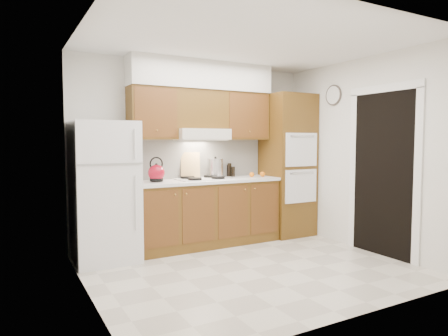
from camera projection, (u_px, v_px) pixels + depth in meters
name	position (u px, v px, depth m)	size (l,w,h in m)	color
floor	(251.00, 268.00, 4.64)	(3.60, 3.60, 0.00)	beige
ceiling	(252.00, 41.00, 4.46)	(3.60, 3.60, 0.00)	white
wall_back	(196.00, 153.00, 5.86)	(3.60, 0.02, 2.60)	silver
wall_left	(88.00, 161.00, 3.68)	(0.02, 3.00, 2.60)	silver
wall_right	(362.00, 154.00, 5.42)	(0.02, 3.00, 2.60)	silver
fridge	(104.00, 192.00, 4.89)	(0.75, 0.72, 1.72)	white
base_cabinets	(207.00, 214.00, 5.67)	(2.11, 0.60, 0.90)	brown
countertop	(207.00, 181.00, 5.63)	(2.13, 0.62, 0.04)	white
backsplash	(198.00, 159.00, 5.86)	(2.11, 0.03, 0.56)	white
oven_cabinet	(287.00, 165.00, 6.29)	(0.70, 0.65, 2.20)	brown
upper_cab_left	(152.00, 113.00, 5.33)	(0.63, 0.33, 0.70)	brown
upper_cab_right	(243.00, 116.00, 6.02)	(0.73, 0.33, 0.70)	brown
range_hood	(201.00, 134.00, 5.63)	(0.75, 0.45, 0.15)	silver
upper_cab_over_hood	(199.00, 110.00, 5.66)	(0.75, 0.33, 0.55)	brown
soffit	(202.00, 76.00, 5.64)	(2.13, 0.36, 0.40)	silver
cooktop	(203.00, 179.00, 5.62)	(0.74, 0.50, 0.01)	white
doorway	(383.00, 175.00, 5.13)	(0.02, 0.90, 2.10)	black
wall_clock	(334.00, 95.00, 5.84)	(0.30, 0.30, 0.02)	#3F3833
kettle	(156.00, 173.00, 5.26)	(0.22, 0.22, 0.22)	maroon
cutting_board	(190.00, 165.00, 5.73)	(0.27, 0.02, 0.36)	tan
stock_pot	(215.00, 167.00, 5.87)	(0.23, 0.23, 0.24)	silver
condiment_a	(230.00, 170.00, 6.10)	(0.06, 0.06, 0.20)	black
condiment_b	(229.00, 170.00, 6.09)	(0.06, 0.06, 0.18)	black
condiment_c	(233.00, 172.00, 6.06)	(0.05, 0.05, 0.15)	black
orange_near	(262.00, 174.00, 6.02)	(0.08, 0.08, 0.08)	orange
orange_far	(252.00, 175.00, 5.96)	(0.07, 0.07, 0.07)	#FD9C0D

